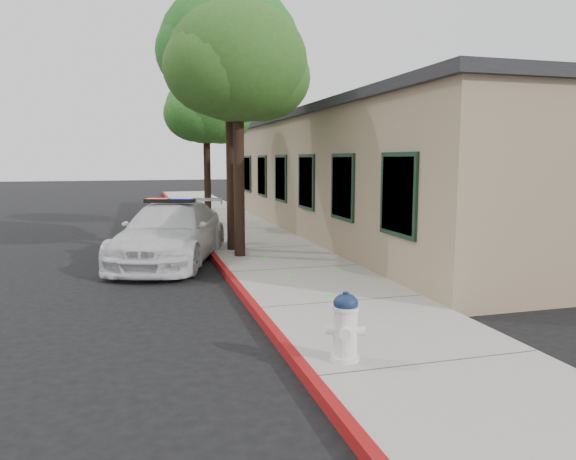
% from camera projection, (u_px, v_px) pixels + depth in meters
% --- Properties ---
extents(ground, '(120.00, 120.00, 0.00)m').
position_uv_depth(ground, '(253.00, 317.00, 9.09)').
color(ground, black).
rests_on(ground, ground).
extents(sidewalk, '(3.20, 60.00, 0.15)m').
position_uv_depth(sidewalk, '(294.00, 271.00, 12.38)').
color(sidewalk, '#9A968C').
rests_on(sidewalk, ground).
extents(red_curb, '(0.14, 60.00, 0.16)m').
position_uv_depth(red_curb, '(228.00, 275.00, 11.96)').
color(red_curb, maroon).
rests_on(red_curb, ground).
extents(clapboard_building, '(7.30, 20.89, 4.24)m').
position_uv_depth(clapboard_building, '(383.00, 173.00, 19.20)').
color(clapboard_building, '#8E755D').
rests_on(clapboard_building, ground).
extents(police_car, '(3.72, 5.69, 1.65)m').
position_uv_depth(police_car, '(171.00, 233.00, 13.76)').
color(police_car, silver).
rests_on(police_car, ground).
extents(fire_hydrant, '(0.50, 0.44, 0.88)m').
position_uv_depth(fire_hydrant, '(345.00, 326.00, 6.67)').
color(fire_hydrant, white).
rests_on(fire_hydrant, sidewalk).
extents(street_tree_near, '(3.76, 3.48, 6.37)m').
position_uv_depth(street_tree_near, '(238.00, 68.00, 13.32)').
color(street_tree_near, black).
rests_on(street_tree_near, sidewalk).
extents(street_tree_mid, '(4.02, 3.70, 7.07)m').
position_uv_depth(street_tree_mid, '(231.00, 52.00, 14.29)').
color(street_tree_mid, black).
rests_on(street_tree_mid, sidewalk).
extents(street_tree_far, '(3.18, 2.92, 5.52)m').
position_uv_depth(street_tree_far, '(207.00, 113.00, 19.42)').
color(street_tree_far, black).
rests_on(street_tree_far, sidewalk).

